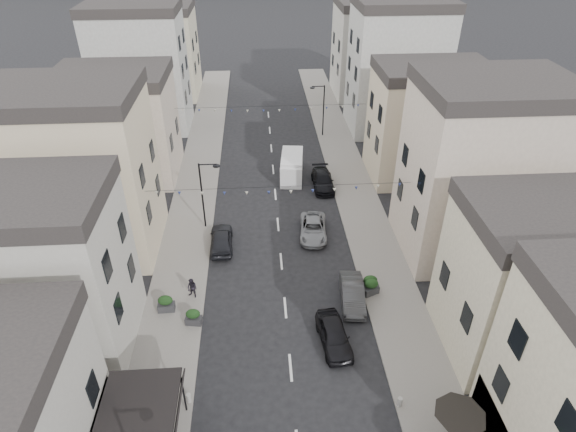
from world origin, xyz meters
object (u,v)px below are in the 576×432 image
Objects in this scene: parked_car_a at (334,335)px; parked_car_e at (221,239)px; parked_car_c at (313,228)px; delivery_van at (292,166)px; parked_car_d at (323,181)px; pedestrian_b at (192,288)px; parked_car_b at (352,294)px; pedestrian_a at (137,408)px.

parked_car_e reaches higher than parked_car_a.
parked_car_c is 0.86× the size of delivery_van.
delivery_van is (-2.81, 2.16, 0.53)m from parked_car_d.
pedestrian_b is (-10.89, -14.73, 0.20)m from parked_car_d.
parked_car_a is at bearing -84.52° from parked_car_c.
delivery_van is (-2.81, 17.99, 0.51)m from parked_car_b.
pedestrian_a is at bearing -118.72° from parked_car_c.
parked_car_c is 3.03× the size of pedestrian_b.
parked_car_a reaches higher than parked_car_b.
parked_car_a is 0.91× the size of parked_car_c.
pedestrian_a is at bearing -142.54° from parked_car_b.
delivery_van is at bearing 92.71° from pedestrian_b.
parked_car_b is at bearing -74.79° from delivery_van.
delivery_van is at bearing -121.73° from parked_car_e.
parked_car_b is at bearing -71.83° from parked_car_c.
parked_car_d is 12.84m from parked_car_e.
parked_car_d is 27.21m from pedestrian_a.
pedestrian_a is at bearing -104.54° from delivery_van.
parked_car_b reaches higher than parked_car_c.
pedestrian_a is (-10.99, -4.58, 0.33)m from parked_car_a.
parked_car_e is at bearing 101.94° from pedestrian_b.
pedestrian_a is at bearing -118.44° from parked_car_d.
parked_car_c is 10.07m from delivery_van.
delivery_van is 2.88× the size of pedestrian_a.
parked_car_a is at bearing -95.69° from parked_car_d.
delivery_van is at bearing 86.47° from parked_car_a.
pedestrian_b is (-9.09, 4.70, 0.17)m from parked_car_a.
parked_car_b is 15.83m from parked_car_d.
parked_car_e is at bearing -136.15° from parked_car_d.
parked_car_a is 0.98× the size of parked_car_b.
pedestrian_b is at bearing -137.36° from parked_car_c.
parked_car_e is at bearing -113.55° from delivery_van.
parked_car_a is 10.24m from pedestrian_b.
pedestrian_b reaches higher than parked_car_a.
delivery_van reaches higher than pedestrian_a.
parked_car_d is (1.80, 7.84, 0.04)m from parked_car_c.
parked_car_b is at bearing -90.39° from parked_car_d.
parked_car_b is (1.80, 3.61, -0.01)m from parked_car_a.
delivery_van is (6.39, 11.12, 0.48)m from parked_car_e.
parked_car_b is 0.92× the size of parked_car_c.
parked_car_d is at bearing 73.63° from pedestrian_a.
pedestrian_a is (-10.99, -16.18, 0.41)m from parked_car_c.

